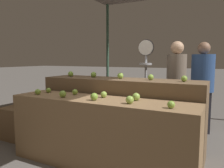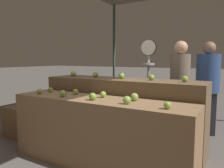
# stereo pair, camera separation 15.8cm
# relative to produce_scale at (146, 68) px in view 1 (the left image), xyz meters

# --- Properties ---
(ground_plane) EXTENTS (60.00, 60.00, 0.00)m
(ground_plane) POSITION_rel_produce_scale_xyz_m (-0.20, -1.14, -1.16)
(ground_plane) COLOR #66605B
(display_counter_front) EXTENTS (2.32, 0.55, 0.84)m
(display_counter_front) POSITION_rel_produce_scale_xyz_m (-0.20, -1.14, -0.74)
(display_counter_front) COLOR olive
(display_counter_front) RESTS_ON ground_plane
(display_counter_back) EXTENTS (2.32, 0.55, 1.03)m
(display_counter_back) POSITION_rel_produce_scale_xyz_m (-0.20, -0.54, -0.65)
(display_counter_back) COLOR brown
(display_counter_back) RESTS_ON ground_plane
(apple_front_0) EXTENTS (0.08, 0.08, 0.08)m
(apple_front_0) POSITION_rel_produce_scale_xyz_m (-1.08, -1.25, -0.29)
(apple_front_0) COLOR #84AD3D
(apple_front_0) RESTS_ON display_counter_front
(apple_front_1) EXTENTS (0.09, 0.09, 0.09)m
(apple_front_1) POSITION_rel_produce_scale_xyz_m (-0.65, -1.26, -0.28)
(apple_front_1) COLOR #84AD3D
(apple_front_1) RESTS_ON display_counter_front
(apple_front_2) EXTENTS (0.09, 0.09, 0.09)m
(apple_front_2) POSITION_rel_produce_scale_xyz_m (-0.19, -1.25, -0.28)
(apple_front_2) COLOR #7AA338
(apple_front_2) RESTS_ON display_counter_front
(apple_front_3) EXTENTS (0.09, 0.09, 0.09)m
(apple_front_3) POSITION_rel_produce_scale_xyz_m (0.24, -1.24, -0.28)
(apple_front_3) COLOR #8EB247
(apple_front_3) RESTS_ON display_counter_front
(apple_front_4) EXTENTS (0.07, 0.07, 0.07)m
(apple_front_4) POSITION_rel_produce_scale_xyz_m (0.68, -1.26, -0.29)
(apple_front_4) COLOR #84AD3D
(apple_front_4) RESTS_ON display_counter_front
(apple_front_5) EXTENTS (0.07, 0.07, 0.07)m
(apple_front_5) POSITION_rel_produce_scale_xyz_m (-1.08, -1.04, -0.29)
(apple_front_5) COLOR #84AD3D
(apple_front_5) RESTS_ON display_counter_front
(apple_front_6) EXTENTS (0.08, 0.08, 0.08)m
(apple_front_6) POSITION_rel_produce_scale_xyz_m (-0.64, -1.02, -0.29)
(apple_front_6) COLOR #84AD3D
(apple_front_6) RESTS_ON display_counter_front
(apple_front_7) EXTENTS (0.08, 0.08, 0.08)m
(apple_front_7) POSITION_rel_produce_scale_xyz_m (-0.19, -1.04, -0.28)
(apple_front_7) COLOR #8EB247
(apple_front_7) RESTS_ON display_counter_front
(apple_front_8) EXTENTS (0.09, 0.09, 0.09)m
(apple_front_8) POSITION_rel_produce_scale_xyz_m (0.24, -1.04, -0.28)
(apple_front_8) COLOR #8EB247
(apple_front_8) RESTS_ON display_counter_front
(apple_back_0) EXTENTS (0.09, 0.09, 0.09)m
(apple_back_0) POSITION_rel_produce_scale_xyz_m (-1.07, -0.55, -0.09)
(apple_back_0) COLOR #7AA338
(apple_back_0) RESTS_ON display_counter_back
(apple_back_1) EXTENTS (0.09, 0.09, 0.09)m
(apple_back_1) POSITION_rel_produce_scale_xyz_m (-0.65, -0.53, -0.09)
(apple_back_1) COLOR #7AA338
(apple_back_1) RESTS_ON display_counter_back
(apple_back_2) EXTENTS (0.09, 0.09, 0.09)m
(apple_back_2) POSITION_rel_produce_scale_xyz_m (-0.19, -0.55, -0.09)
(apple_back_2) COLOR #84AD3D
(apple_back_2) RESTS_ON display_counter_back
(apple_back_3) EXTENTS (0.08, 0.08, 0.08)m
(apple_back_3) POSITION_rel_produce_scale_xyz_m (0.25, -0.53, -0.09)
(apple_back_3) COLOR #84AD3D
(apple_back_3) RESTS_ON display_counter_back
(apple_back_4) EXTENTS (0.08, 0.08, 0.08)m
(apple_back_4) POSITION_rel_produce_scale_xyz_m (0.68, -0.55, -0.09)
(apple_back_4) COLOR #84AD3D
(apple_back_4) RESTS_ON display_counter_back
(produce_scale) EXTENTS (0.25, 0.20, 1.62)m
(produce_scale) POSITION_rel_produce_scale_xyz_m (0.00, 0.00, 0.00)
(produce_scale) COLOR #99999E
(produce_scale) RESTS_ON ground_plane
(person_vendor_at_scale) EXTENTS (0.41, 0.41, 1.60)m
(person_vendor_at_scale) POSITION_rel_produce_scale_xyz_m (0.42, 0.32, -0.23)
(person_vendor_at_scale) COLOR #2D2D38
(person_vendor_at_scale) RESTS_ON ground_plane
(person_customer_left) EXTENTS (0.48, 0.48, 1.61)m
(person_customer_left) POSITION_rel_produce_scale_xyz_m (0.79, 0.76, -0.25)
(person_customer_left) COLOR #2D2D38
(person_customer_left) RESTS_ON ground_plane
(wooden_crate_side) EXTENTS (0.52, 0.52, 0.52)m
(wooden_crate_side) POSITION_rel_produce_scale_xyz_m (-1.87, -0.88, -0.90)
(wooden_crate_side) COLOR brown
(wooden_crate_side) RESTS_ON ground_plane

